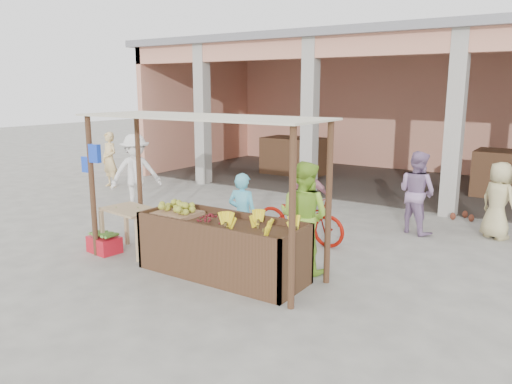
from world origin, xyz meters
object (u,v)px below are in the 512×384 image
Objects in this scene: red_crate at (104,244)px; vendor_blue at (243,213)px; vendor_green at (304,214)px; fruit_stall at (222,250)px; side_table at (131,216)px; motorcycle at (300,217)px.

vendor_blue reaches higher than red_crate.
red_crate is at bearing 19.88° from vendor_green.
fruit_stall is at bearing 13.56° from red_crate.
red_crate is (-0.42, -0.26, -0.50)m from side_table.
fruit_stall is 1.41× the size of motorcycle.
red_crate is 3.49m from motorcycle.
side_table is 1.93m from vendor_blue.
fruit_stall is 1.95m from side_table.
motorcycle reaches higher than side_table.
vendor_green reaches higher than side_table.
vendor_green is 0.98× the size of motorcycle.
fruit_stall is 1.44× the size of vendor_green.
fruit_stall is 4.83× the size of red_crate.
vendor_blue is (-0.21, 0.84, 0.37)m from fruit_stall.
red_crate is at bearing 132.17° from motorcycle.
red_crate is 0.29× the size of motorcycle.
vendor_blue is 1.35m from motorcycle.
motorcycle is at bearing 85.04° from fruit_stall.
vendor_green is at bearing 25.36° from side_table.
motorcycle is (0.39, 1.27, -0.29)m from vendor_blue.
motorcycle is (2.11, 2.12, -0.16)m from side_table.
vendor_blue is at bearing 34.47° from side_table.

